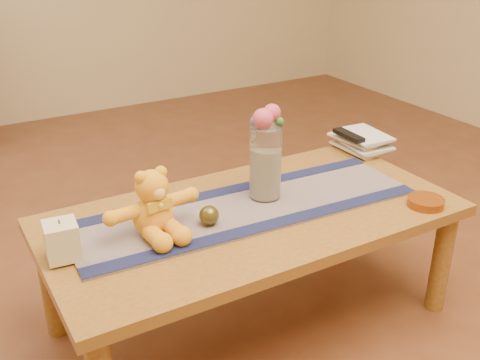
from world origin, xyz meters
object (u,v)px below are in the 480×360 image
book_bottom (346,151)px  teddy_bear (152,203)px  tv_remote (349,135)px  pillar_candle (62,241)px  glass_vase (265,163)px  amber_dish (426,202)px  bronze_ball (209,215)px

book_bottom → teddy_bear: bearing=-168.4°
tv_remote → pillar_candle: bearing=-168.4°
glass_vase → amber_dish: 0.57m
glass_vase → book_bottom: size_ratio=1.17×
teddy_bear → pillar_candle: teddy_bear is taller
amber_dish → bronze_ball: bearing=161.0°
teddy_bear → tv_remote: teddy_bear is taller
pillar_candle → amber_dish: size_ratio=0.88×
glass_vase → amber_dish: glass_vase is taller
glass_vase → bronze_ball: size_ratio=4.02×
pillar_candle → bronze_ball: (0.45, -0.04, -0.02)m
bronze_ball → amber_dish: bronze_ball is taller
glass_vase → bronze_ball: bearing=-162.9°
amber_dish → glass_vase: bearing=144.0°
pillar_candle → glass_vase: glass_vase is taller
pillar_candle → amber_dish: bearing=-13.7°
tv_remote → amber_dish: tv_remote is taller
book_bottom → amber_dish: bearing=-99.5°
pillar_candle → bronze_ball: size_ratio=1.72×
glass_vase → tv_remote: bearing=18.6°
tv_remote → amber_dish: size_ratio=1.27×
tv_remote → book_bottom: bearing=90.0°
book_bottom → amber_dish: 0.52m
bronze_ball → amber_dish: (0.71, -0.25, -0.03)m
tv_remote → amber_dish: 0.51m
glass_vase → tv_remote: 0.55m
teddy_bear → pillar_candle: 0.29m
bronze_ball → glass_vase: bearing=17.1°
glass_vase → amber_dish: bearing=-36.0°
glass_vase → book_bottom: glass_vase is taller
pillar_candle → glass_vase: size_ratio=0.43×
teddy_bear → pillar_candle: size_ratio=2.70×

